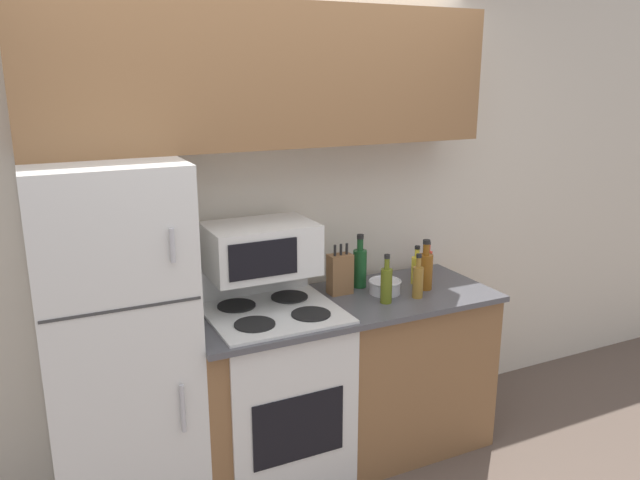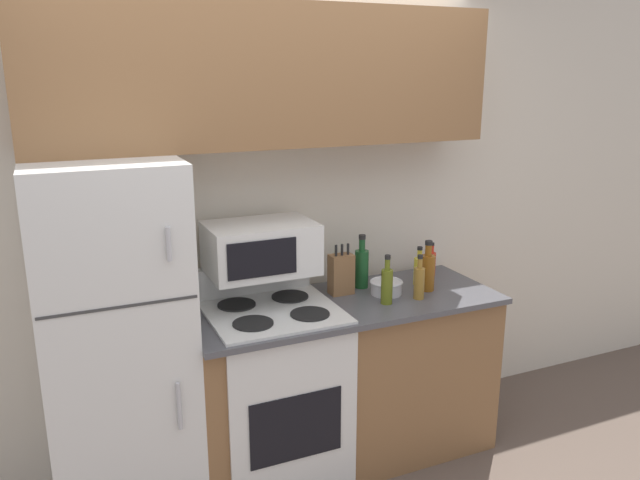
{
  "view_description": "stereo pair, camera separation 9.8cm",
  "coord_description": "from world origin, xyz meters",
  "px_view_note": "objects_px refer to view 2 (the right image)",
  "views": [
    {
      "loc": [
        -1.13,
        -2.41,
        2.08
      ],
      "look_at": [
        0.17,
        0.27,
        1.27
      ],
      "focal_mm": 35.0,
      "sensor_mm": 36.0,
      "label": 1
    },
    {
      "loc": [
        -1.04,
        -2.45,
        2.08
      ],
      "look_at": [
        0.17,
        0.27,
        1.27
      ],
      "focal_mm": 35.0,
      "sensor_mm": 36.0,
      "label": 2
    }
  ],
  "objects_px": {
    "bottle_olive_oil": "(387,285)",
    "refrigerator": "(117,347)",
    "bowl": "(386,287)",
    "bottle_whiskey": "(427,271)",
    "microwave": "(261,248)",
    "bottle_wine_green": "(362,267)",
    "bottle_cooking_spray": "(419,270)",
    "bottle_hot_sauce": "(431,263)",
    "stove": "(274,392)",
    "bottle_vinegar": "(419,282)",
    "knife_block": "(341,274)"
  },
  "relations": [
    {
      "from": "refrigerator",
      "to": "bottle_cooking_spray",
      "type": "bearing_deg",
      "value": 1.08
    },
    {
      "from": "refrigerator",
      "to": "bottle_vinegar",
      "type": "distance_m",
      "value": 1.53
    },
    {
      "from": "bowl",
      "to": "bottle_olive_oil",
      "type": "relative_size",
      "value": 0.68
    },
    {
      "from": "refrigerator",
      "to": "bottle_whiskey",
      "type": "relative_size",
      "value": 6.16
    },
    {
      "from": "bottle_whiskey",
      "to": "bottle_hot_sauce",
      "type": "bearing_deg",
      "value": 51.27
    },
    {
      "from": "stove",
      "to": "bottle_wine_green",
      "type": "relative_size",
      "value": 3.66
    },
    {
      "from": "knife_block",
      "to": "bottle_wine_green",
      "type": "distance_m",
      "value": 0.16
    },
    {
      "from": "knife_block",
      "to": "bottle_whiskey",
      "type": "relative_size",
      "value": 0.99
    },
    {
      "from": "bottle_vinegar",
      "to": "bottle_wine_green",
      "type": "bearing_deg",
      "value": 123.91
    },
    {
      "from": "refrigerator",
      "to": "knife_block",
      "type": "relative_size",
      "value": 6.21
    },
    {
      "from": "bottle_wine_green",
      "to": "bottle_whiskey",
      "type": "distance_m",
      "value": 0.36
    },
    {
      "from": "knife_block",
      "to": "stove",
      "type": "bearing_deg",
      "value": -166.09
    },
    {
      "from": "bottle_vinegar",
      "to": "bottle_whiskey",
      "type": "xyz_separation_m",
      "value": [
        0.11,
        0.1,
        0.02
      ]
    },
    {
      "from": "stove",
      "to": "bottle_hot_sauce",
      "type": "height_order",
      "value": "bottle_hot_sauce"
    },
    {
      "from": "bowl",
      "to": "bottle_cooking_spray",
      "type": "height_order",
      "value": "bottle_cooking_spray"
    },
    {
      "from": "microwave",
      "to": "knife_block",
      "type": "distance_m",
      "value": 0.49
    },
    {
      "from": "knife_block",
      "to": "bottle_wine_green",
      "type": "xyz_separation_m",
      "value": [
        0.15,
        0.05,
        0.01
      ]
    },
    {
      "from": "bottle_hot_sauce",
      "to": "bottle_olive_oil",
      "type": "relative_size",
      "value": 0.77
    },
    {
      "from": "microwave",
      "to": "bottle_olive_oil",
      "type": "bearing_deg",
      "value": -21.57
    },
    {
      "from": "microwave",
      "to": "bottle_hot_sauce",
      "type": "distance_m",
      "value": 1.09
    },
    {
      "from": "bottle_hot_sauce",
      "to": "refrigerator",
      "type": "bearing_deg",
      "value": -175.66
    },
    {
      "from": "knife_block",
      "to": "bottle_wine_green",
      "type": "relative_size",
      "value": 0.93
    },
    {
      "from": "stove",
      "to": "bottle_cooking_spray",
      "type": "xyz_separation_m",
      "value": [
        0.89,
        0.06,
        0.53
      ]
    },
    {
      "from": "stove",
      "to": "bowl",
      "type": "relative_size",
      "value": 6.16
    },
    {
      "from": "bottle_vinegar",
      "to": "bottle_olive_oil",
      "type": "relative_size",
      "value": 0.92
    },
    {
      "from": "refrigerator",
      "to": "knife_block",
      "type": "xyz_separation_m",
      "value": [
        1.17,
        0.07,
        0.17
      ]
    },
    {
      "from": "bottle_cooking_spray",
      "to": "microwave",
      "type": "bearing_deg",
      "value": 176.86
    },
    {
      "from": "bowl",
      "to": "bottle_wine_green",
      "type": "distance_m",
      "value": 0.19
    },
    {
      "from": "bottle_wine_green",
      "to": "microwave",
      "type": "bearing_deg",
      "value": -176.0
    },
    {
      "from": "refrigerator",
      "to": "bottle_whiskey",
      "type": "distance_m",
      "value": 1.64
    },
    {
      "from": "bowl",
      "to": "bottle_hot_sauce",
      "type": "height_order",
      "value": "bottle_hot_sauce"
    },
    {
      "from": "knife_block",
      "to": "bottle_hot_sauce",
      "type": "xyz_separation_m",
      "value": [
        0.62,
        0.06,
        -0.03
      ]
    },
    {
      "from": "microwave",
      "to": "bottle_cooking_spray",
      "type": "height_order",
      "value": "microwave"
    },
    {
      "from": "bottle_olive_oil",
      "to": "refrigerator",
      "type": "bearing_deg",
      "value": 173.34
    },
    {
      "from": "bowl",
      "to": "bottle_cooking_spray",
      "type": "bearing_deg",
      "value": 13.99
    },
    {
      "from": "knife_block",
      "to": "bottle_whiskey",
      "type": "bearing_deg",
      "value": -17.19
    },
    {
      "from": "stove",
      "to": "microwave",
      "type": "xyz_separation_m",
      "value": [
        -0.01,
        0.11,
        0.74
      ]
    },
    {
      "from": "bottle_cooking_spray",
      "to": "bottle_olive_oil",
      "type": "height_order",
      "value": "bottle_olive_oil"
    },
    {
      "from": "bottle_cooking_spray",
      "to": "bottle_wine_green",
      "type": "bearing_deg",
      "value": 163.78
    },
    {
      "from": "stove",
      "to": "bottle_whiskey",
      "type": "bearing_deg",
      "value": -2.18
    },
    {
      "from": "knife_block",
      "to": "bottle_whiskey",
      "type": "distance_m",
      "value": 0.47
    },
    {
      "from": "refrigerator",
      "to": "bowl",
      "type": "bearing_deg",
      "value": -1.23
    },
    {
      "from": "refrigerator",
      "to": "bottle_hot_sauce",
      "type": "bearing_deg",
      "value": 4.34
    },
    {
      "from": "bottle_vinegar",
      "to": "bottle_whiskey",
      "type": "relative_size",
      "value": 0.86
    },
    {
      "from": "knife_block",
      "to": "bottle_vinegar",
      "type": "distance_m",
      "value": 0.41
    },
    {
      "from": "microwave",
      "to": "bottle_wine_green",
      "type": "distance_m",
      "value": 0.62
    },
    {
      "from": "bowl",
      "to": "bottle_olive_oil",
      "type": "xyz_separation_m",
      "value": [
        -0.07,
        -0.12,
        0.06
      ]
    },
    {
      "from": "bottle_hot_sauce",
      "to": "bottle_cooking_spray",
      "type": "bearing_deg",
      "value": -145.38
    },
    {
      "from": "stove",
      "to": "bottle_olive_oil",
      "type": "distance_m",
      "value": 0.8
    },
    {
      "from": "bottle_vinegar",
      "to": "bottle_whiskey",
      "type": "height_order",
      "value": "bottle_whiskey"
    }
  ]
}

